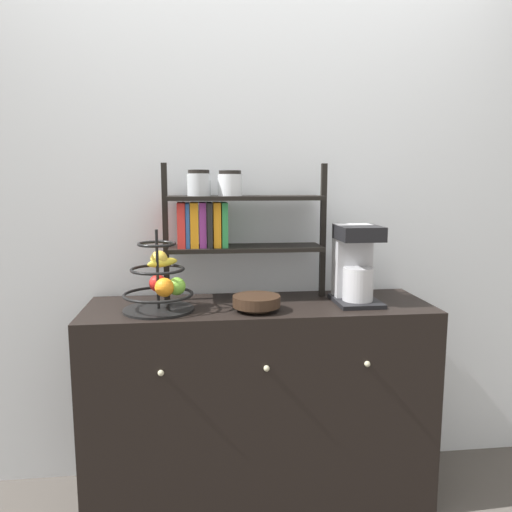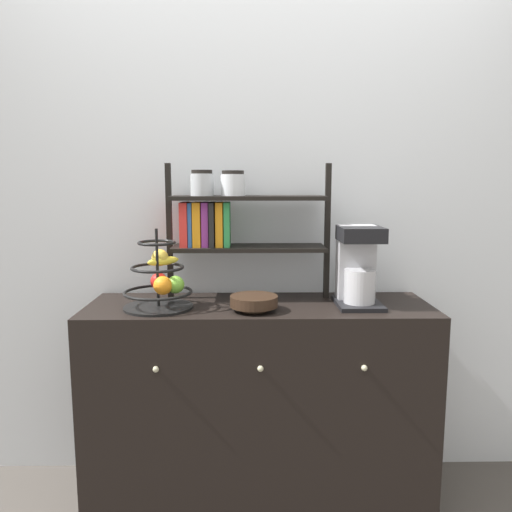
{
  "view_description": "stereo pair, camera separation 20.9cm",
  "coord_description": "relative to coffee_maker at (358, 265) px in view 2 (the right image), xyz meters",
  "views": [
    {
      "loc": [
        -0.26,
        -1.82,
        1.4
      ],
      "look_at": [
        -0.01,
        0.23,
        1.09
      ],
      "focal_mm": 35.0,
      "sensor_mm": 36.0,
      "label": 1
    },
    {
      "loc": [
        -0.05,
        -1.84,
        1.4
      ],
      "look_at": [
        -0.01,
        0.23,
        1.09
      ],
      "focal_mm": 35.0,
      "sensor_mm": 36.0,
      "label": 2
    }
  ],
  "objects": [
    {
      "name": "coffee_maker",
      "position": [
        0.0,
        0.0,
        0.0
      ],
      "size": [
        0.18,
        0.25,
        0.34
      ],
      "color": "black",
      "rests_on": "sideboard"
    },
    {
      "name": "sideboard",
      "position": [
        -0.42,
        -0.0,
        -0.61
      ],
      "size": [
        1.46,
        0.48,
        0.88
      ],
      "color": "black",
      "rests_on": "ground_plane"
    },
    {
      "name": "wooden_bowl",
      "position": [
        -0.44,
        -0.1,
        -0.13
      ],
      "size": [
        0.19,
        0.19,
        0.06
      ],
      "color": "black",
      "rests_on": "sideboard"
    },
    {
      "name": "fruit_stand",
      "position": [
        -0.82,
        -0.05,
        -0.06
      ],
      "size": [
        0.29,
        0.29,
        0.33
      ],
      "color": "black",
      "rests_on": "sideboard"
    },
    {
      "name": "wall_back",
      "position": [
        -0.42,
        0.27,
        0.25
      ],
      "size": [
        7.0,
        0.05,
        2.6
      ],
      "primitive_type": "cube",
      "color": "silver",
      "rests_on": "ground_plane"
    },
    {
      "name": "shelf_hutch",
      "position": [
        -0.56,
        0.12,
        0.19
      ],
      "size": [
        0.72,
        0.2,
        0.6
      ],
      "color": "black",
      "rests_on": "sideboard"
    }
  ]
}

